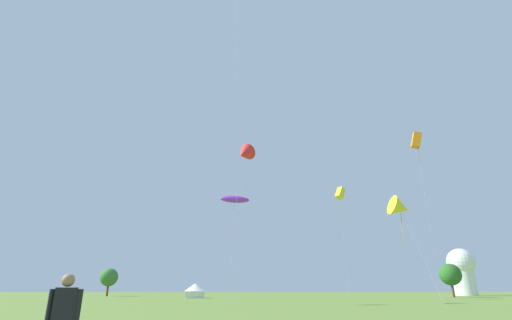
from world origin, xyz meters
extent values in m
cube|color=yellow|center=(16.17, 57.98, 17.02)|extent=(2.08, 1.89, 2.23)
cylinder|color=#A79518|center=(16.17, 57.98, 14.97)|extent=(0.07, 0.07, 2.99)
cylinder|color=#B2B2B7|center=(15.97, 57.33, 8.51)|extent=(0.41, 1.32, 17.02)
ellipsoid|color=purple|center=(-2.00, 37.01, 10.73)|extent=(3.45, 1.91, 1.18)
cylinder|color=#B2B2B7|center=(-2.17, 36.36, 5.37)|extent=(0.37, 1.33, 10.73)
cone|color=red|center=(-0.88, 40.78, 17.46)|extent=(3.37, 3.41, 2.76)
cylinder|color=#B2B2B7|center=(-1.56, 40.34, 8.73)|extent=(1.39, 0.91, 17.46)
cube|color=orange|center=(26.80, 50.09, 23.87)|extent=(2.04, 1.62, 2.65)
cylinder|color=#A75C11|center=(26.80, 50.09, 21.61)|extent=(0.08, 0.08, 3.18)
cylinder|color=#B2B2B7|center=(26.55, 49.75, 11.94)|extent=(0.53, 0.70, 23.87)
cone|color=yellow|center=(13.78, 31.37, 8.83)|extent=(2.26, 2.02, 2.37)
cylinder|color=#A79518|center=(13.78, 31.37, 6.90)|extent=(0.06, 0.06, 2.84)
cylinder|color=#B2B2B7|center=(14.57, 30.12, 4.41)|extent=(1.61, 2.51, 8.83)
cylinder|color=#B2B2B7|center=(-2.10, 27.11, 18.79)|extent=(0.67, 1.80, 37.59)
cube|color=black|center=(-5.09, 4.59, 1.20)|extent=(0.42, 0.34, 0.60)
sphere|color=#9E7051|center=(-5.09, 4.59, 1.62)|extent=(0.22, 0.22, 0.22)
cylinder|color=black|center=(-5.33, 4.59, 1.20)|extent=(0.09, 0.09, 0.55)
cylinder|color=black|center=(-4.85, 4.59, 1.20)|extent=(0.09, 0.09, 0.55)
cube|color=white|center=(-8.35, 65.39, 0.56)|extent=(2.96, 2.96, 1.11)
cone|color=white|center=(-8.35, 65.39, 1.76)|extent=(3.70, 3.70, 1.30)
cylinder|color=white|center=(53.05, 86.06, 3.00)|extent=(4.80, 4.80, 6.00)
sphere|color=white|center=(53.05, 86.06, 7.60)|extent=(6.40, 6.40, 6.40)
cylinder|color=brown|center=(39.33, 68.15, 1.34)|extent=(0.44, 0.44, 2.67)
sphere|color=#286023|center=(39.33, 68.15, 4.08)|extent=(4.01, 4.01, 4.01)
cylinder|color=brown|center=(-28.78, 83.68, 1.28)|extent=(0.44, 0.44, 2.57)
sphere|color=#33702D|center=(-28.78, 83.68, 3.89)|extent=(3.79, 3.79, 3.79)
camera|label=1|loc=(-2.24, -2.41, 1.48)|focal=25.85mm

